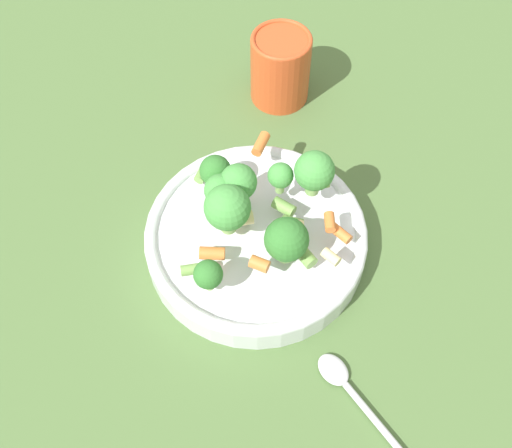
# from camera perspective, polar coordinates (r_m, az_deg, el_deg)

# --- Properties ---
(ground_plane) EXTENTS (3.00, 3.00, 0.00)m
(ground_plane) POSITION_cam_1_polar(r_m,az_deg,el_deg) (0.68, 0.00, -2.24)
(ground_plane) COLOR #4C6B38
(bowl) EXTENTS (0.24, 0.24, 0.04)m
(bowl) POSITION_cam_1_polar(r_m,az_deg,el_deg) (0.66, 0.00, -1.33)
(bowl) COLOR silver
(bowl) RESTS_ON ground_plane
(pasta_salad) EXTENTS (0.20, 0.20, 0.08)m
(pasta_salad) POSITION_cam_1_polar(r_m,az_deg,el_deg) (0.61, -0.10, 1.95)
(pasta_salad) COLOR #8CB766
(pasta_salad) RESTS_ON bowl
(cup) EXTENTS (0.08, 0.08, 0.10)m
(cup) POSITION_cam_1_polar(r_m,az_deg,el_deg) (0.79, 2.34, 14.72)
(cup) COLOR #CC4C23
(cup) RESTS_ON ground_plane
(spoon) EXTENTS (0.17, 0.08, 0.01)m
(spoon) POSITION_cam_1_polar(r_m,az_deg,el_deg) (0.61, 9.79, -16.26)
(spoon) COLOR silver
(spoon) RESTS_ON ground_plane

